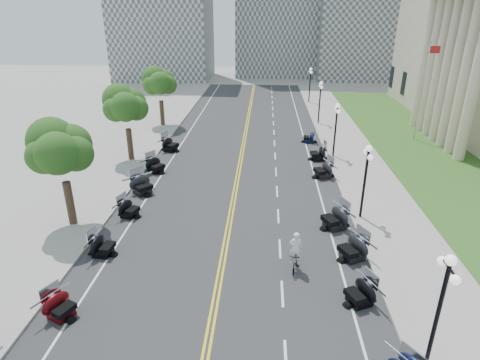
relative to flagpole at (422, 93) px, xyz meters
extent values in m
plane|color=gray|center=(-18.00, -22.00, -5.00)|extent=(160.00, 160.00, 0.00)
cube|color=#333335|center=(-18.00, -12.00, -5.00)|extent=(16.00, 90.00, 0.01)
cube|color=yellow|center=(-18.12, -12.00, -4.99)|extent=(0.12, 90.00, 0.00)
cube|color=yellow|center=(-17.88, -12.00, -4.99)|extent=(0.12, 90.00, 0.00)
cube|color=white|center=(-11.60, -12.00, -4.99)|extent=(0.12, 90.00, 0.00)
cube|color=white|center=(-24.40, -12.00, -4.99)|extent=(0.12, 90.00, 0.00)
cube|color=white|center=(-14.80, -30.00, -4.99)|extent=(0.12, 2.00, 0.00)
cube|color=white|center=(-14.80, -26.00, -4.99)|extent=(0.12, 2.00, 0.00)
cube|color=white|center=(-14.80, -22.00, -4.99)|extent=(0.12, 2.00, 0.00)
cube|color=white|center=(-14.80, -18.00, -4.99)|extent=(0.12, 2.00, 0.00)
cube|color=white|center=(-14.80, -14.00, -4.99)|extent=(0.12, 2.00, 0.00)
cube|color=white|center=(-14.80, -10.00, -4.99)|extent=(0.12, 2.00, 0.00)
cube|color=white|center=(-14.80, -6.00, -4.99)|extent=(0.12, 2.00, 0.00)
cube|color=white|center=(-14.80, -2.00, -4.99)|extent=(0.12, 2.00, 0.00)
cube|color=white|center=(-14.80, 2.00, -4.99)|extent=(0.12, 2.00, 0.00)
cube|color=white|center=(-14.80, 6.00, -4.99)|extent=(0.12, 2.00, 0.00)
cube|color=white|center=(-14.80, 10.00, -4.99)|extent=(0.12, 2.00, 0.00)
cube|color=white|center=(-14.80, 14.00, -4.99)|extent=(0.12, 2.00, 0.00)
cube|color=white|center=(-14.80, 18.00, -4.99)|extent=(0.12, 2.00, 0.00)
cube|color=white|center=(-14.80, 22.00, -4.99)|extent=(0.12, 2.00, 0.00)
cube|color=white|center=(-14.80, 26.00, -4.99)|extent=(0.12, 2.00, 0.00)
cube|color=white|center=(-14.80, 30.00, -4.99)|extent=(0.12, 2.00, 0.00)
cube|color=#9E9991|center=(-7.50, -12.00, -4.92)|extent=(5.00, 90.00, 0.15)
cube|color=#9E9991|center=(-28.50, -12.00, -4.92)|extent=(5.00, 90.00, 0.15)
cube|color=#356023|center=(-0.50, -4.00, -4.95)|extent=(9.00, 60.00, 0.10)
cube|color=gray|center=(-36.00, 40.00, 8.00)|extent=(18.00, 14.00, 26.00)
cube|color=gray|center=(4.00, 43.00, 6.00)|extent=(20.00, 14.00, 22.00)
imported|color=#A51414|center=(-14.09, -23.93, -4.46)|extent=(0.79, 1.87, 1.09)
imported|color=white|center=(-14.09, -23.93, -2.96)|extent=(0.69, 0.45, 1.90)
camera|label=1|loc=(-15.86, -41.93, 7.78)|focal=30.00mm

